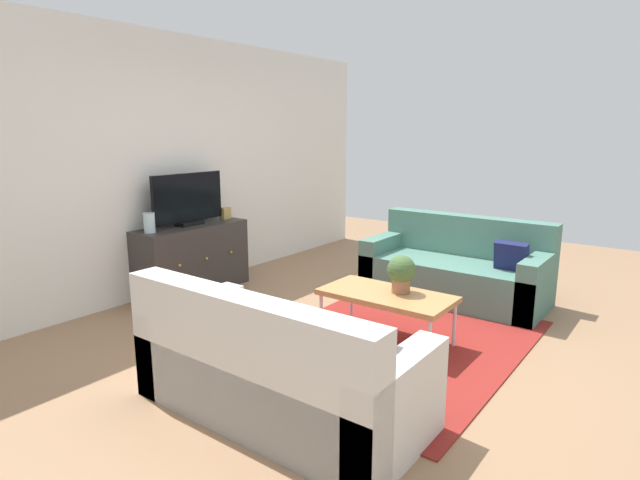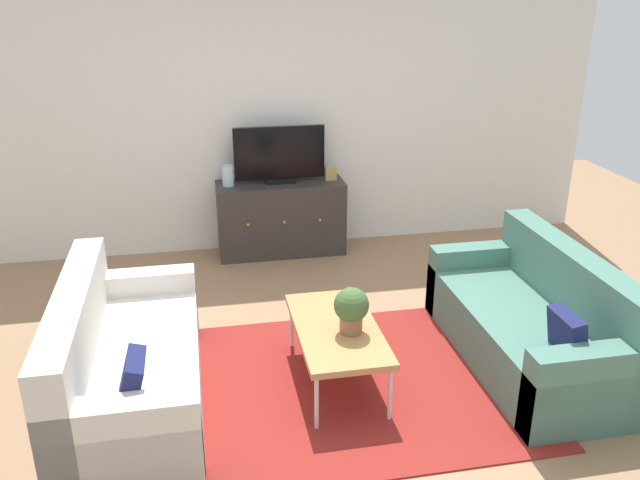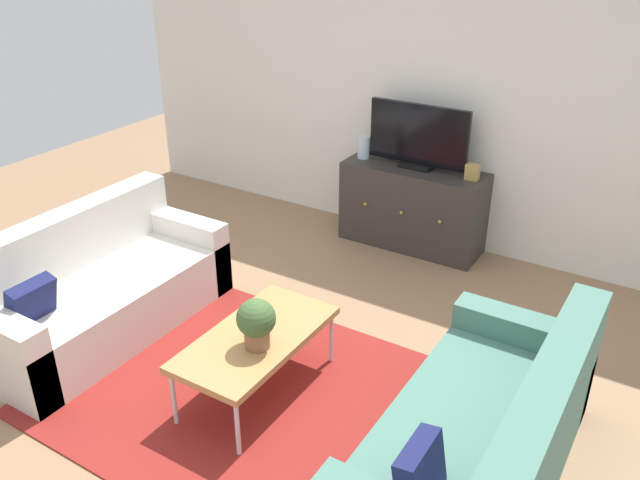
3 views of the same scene
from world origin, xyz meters
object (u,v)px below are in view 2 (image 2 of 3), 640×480
object	(u,v)px
coffee_table	(337,330)
mantel_clock	(331,174)
potted_plant	(351,308)
couch_left_side	(120,368)
couch_right_side	(537,326)
flat_screen_tv	(279,155)
tv_console	(281,218)
glass_vase	(228,176)

from	to	relation	value
coffee_table	mantel_clock	bearing A→B (deg)	79.11
coffee_table	potted_plant	distance (m)	0.23
couch_left_side	couch_right_side	distance (m)	2.87
flat_screen_tv	couch_right_side	bearing A→B (deg)	-57.83
couch_left_side	tv_console	size ratio (longest dim) A/B	1.45
coffee_table	couch_right_side	bearing A→B (deg)	-0.76
flat_screen_tv	tv_console	bearing A→B (deg)	-90.00
couch_right_side	flat_screen_tv	distance (m)	2.92
coffee_table	flat_screen_tv	bearing A→B (deg)	91.19
glass_vase	mantel_clock	xyz separation A→B (m)	(1.01, 0.00, -0.03)
potted_plant	glass_vase	bearing A→B (deg)	104.42
glass_vase	potted_plant	bearing A→B (deg)	-75.58
coffee_table	flat_screen_tv	distance (m)	2.45
glass_vase	flat_screen_tv	bearing A→B (deg)	2.28
couch_left_side	potted_plant	world-z (taller)	couch_left_side
couch_right_side	glass_vase	distance (m)	3.16
tv_console	flat_screen_tv	world-z (taller)	flat_screen_tv
coffee_table	couch_left_side	bearing A→B (deg)	-179.22
potted_plant	flat_screen_tv	size ratio (longest dim) A/B	0.35
couch_right_side	glass_vase	world-z (taller)	glass_vase
couch_right_side	glass_vase	xyz separation A→B (m)	(-2.01, 2.37, 0.55)
couch_left_side	mantel_clock	bearing A→B (deg)	51.83
couch_left_side	glass_vase	bearing A→B (deg)	70.06
tv_console	flat_screen_tv	bearing A→B (deg)	90.00
flat_screen_tv	mantel_clock	xyz separation A→B (m)	(0.50, -0.02, -0.21)
glass_vase	tv_console	bearing A→B (deg)	-0.01
tv_console	mantel_clock	size ratio (longest dim) A/B	9.58
couch_right_side	mantel_clock	xyz separation A→B (m)	(-1.00, 2.37, 0.51)
couch_right_side	mantel_clock	world-z (taller)	mantel_clock
couch_left_side	glass_vase	world-z (taller)	glass_vase
tv_console	glass_vase	distance (m)	0.68
couch_right_side	tv_console	xyz separation A→B (m)	(-1.51, 2.37, 0.08)
potted_plant	couch_right_side	bearing A→B (deg)	2.77
tv_console	flat_screen_tv	distance (m)	0.64
couch_left_side	glass_vase	size ratio (longest dim) A/B	9.10
couch_right_side	tv_console	distance (m)	2.81
coffee_table	potted_plant	world-z (taller)	potted_plant
couch_right_side	potted_plant	size ratio (longest dim) A/B	5.80
flat_screen_tv	mantel_clock	world-z (taller)	flat_screen_tv
couch_right_side	potted_plant	bearing A→B (deg)	-177.23
flat_screen_tv	glass_vase	distance (m)	0.53
tv_console	glass_vase	size ratio (longest dim) A/B	6.28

